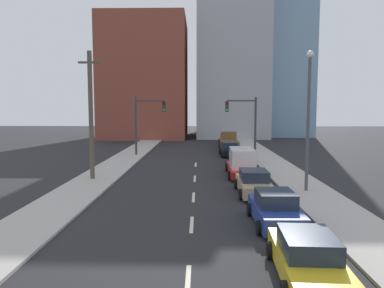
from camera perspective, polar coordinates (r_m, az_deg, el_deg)
The scene contains 22 objects.
sidewalk_left at distance 49.10m, azimuth -7.66°, elevation -0.47°, with size 3.19×90.87×0.13m.
sidewalk_right at distance 49.00m, azimuth 9.15°, elevation -0.50°, with size 3.19×90.87×0.13m.
lane_stripe_at_8m at distance 12.07m, azimuth -0.64°, elevation -20.28°, with size 0.16×2.40×0.01m, color beige.
lane_stripe_at_14m at distance 17.26m, azimuth -0.05°, elevation -12.14°, with size 0.16×2.40×0.01m, color beige.
lane_stripe_at_19m at distance 22.19m, azimuth 0.23°, elevation -8.09°, with size 0.16×2.40×0.01m, color beige.
lane_stripe_at_24m at distance 27.76m, azimuth 0.42°, elevation -5.29°, with size 0.16×2.40×0.01m, color beige.
lane_stripe_at_31m at distance 34.32m, azimuth 0.56°, elevation -3.17°, with size 0.16×2.40×0.01m, color beige.
building_brick_left at distance 66.66m, azimuth -7.00°, elevation 9.76°, with size 14.00×16.00×20.13m.
building_office_center at distance 70.82m, azimuth 5.77°, elevation 14.08°, with size 12.00×20.00×31.31m.
building_glass_right at distance 75.86m, azimuth 11.59°, elevation 14.05°, with size 13.00×20.00×32.94m.
traffic_signal_left at distance 40.64m, azimuth -7.35°, elevation 3.86°, with size 3.35×0.35×6.34m.
traffic_signal_right at distance 40.52m, azimuth 8.41°, elevation 3.84°, with size 3.35×0.35×6.34m.
utility_pole_left_mid at distance 27.63m, azimuth -15.15°, elevation 4.31°, with size 1.60×0.32×9.20m.
street_lamp at distance 23.86m, azimuth 17.32°, elevation 4.71°, with size 0.44×0.44×8.63m.
sedan_yellow at distance 12.52m, azimuth 17.21°, elevation -16.33°, with size 2.23×4.86×1.43m.
sedan_blue at distance 17.43m, azimuth 12.57°, elevation -9.73°, with size 2.15×4.46×1.54m.
sedan_tan at distance 23.12m, azimuth 9.41°, elevation -5.91°, with size 2.11×4.79×1.48m.
box_truck_red at distance 28.94m, azimuth 7.62°, elevation -2.88°, with size 2.37×5.93×2.12m.
sedan_gray at distance 35.00m, azimuth 7.34°, elevation -1.96°, with size 2.21×4.55×1.43m.
sedan_black at distance 40.56m, azimuth 5.72°, elevation -0.86°, with size 2.09×4.45×1.50m.
pickup_truck_brown at distance 46.85m, azimuth 5.63°, elevation 0.27°, with size 2.53×6.05×2.19m.
sedan_silver at distance 53.41m, azimuth 5.21°, elevation 0.70°, with size 2.16×4.55×1.46m.
Camera 1 is at (0.34, -2.81, 5.29)m, focal length 35.00 mm.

